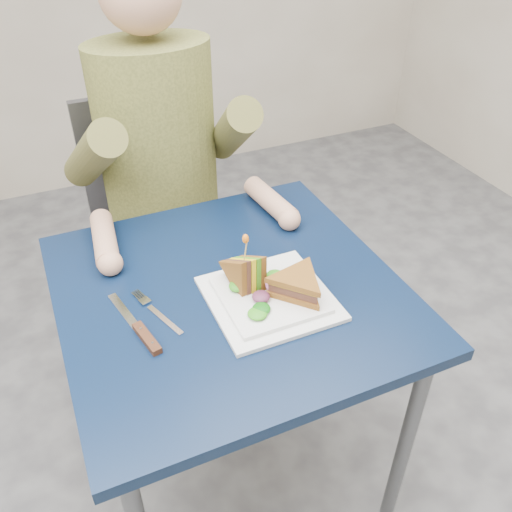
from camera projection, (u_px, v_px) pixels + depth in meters
name	position (u px, v px, depth m)	size (l,w,h in m)	color
ground	(236.00, 469.00, 1.66)	(4.00, 4.00, 0.00)	#4C4C4F
table	(230.00, 313.00, 1.27)	(0.75, 0.75, 0.73)	black
chair	(160.00, 216.00, 1.81)	(0.42, 0.40, 0.93)	#47474C
diner	(157.00, 123.00, 1.51)	(0.54, 0.59, 0.74)	brown
plate	(269.00, 297.00, 1.18)	(0.26, 0.26, 0.02)	white
sandwich_flat	(298.00, 285.00, 1.16)	(0.20, 0.20, 0.05)	brown
sandwich_upright	(246.00, 273.00, 1.18)	(0.08, 0.13, 0.13)	brown
fork	(158.00, 313.00, 1.15)	(0.07, 0.17, 0.01)	silver
knife	(142.00, 333.00, 1.10)	(0.07, 0.22, 0.02)	silver
toothpick	(246.00, 250.00, 1.14)	(0.00, 0.00, 0.06)	tan
toothpick_frill	(246.00, 239.00, 1.12)	(0.01, 0.01, 0.02)	orange
lettuce_spill	(270.00, 286.00, 1.18)	(0.15, 0.13, 0.02)	#337A14
onion_ring	(275.00, 285.00, 1.18)	(0.04, 0.04, 0.01)	#9E4C7A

